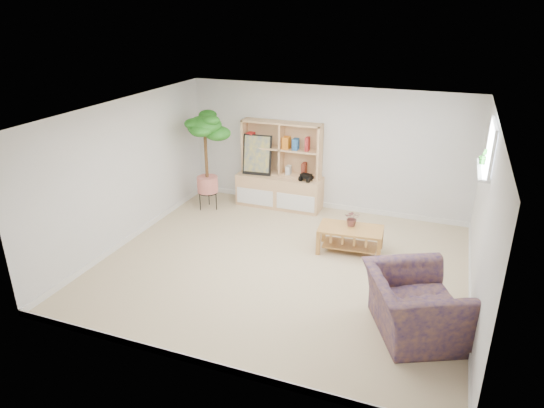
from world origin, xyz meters
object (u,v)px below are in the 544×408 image
(coffee_table, at_px, (350,240))
(armchair, at_px, (414,301))
(storage_unit, at_px, (280,166))
(floor_tree, at_px, (206,162))

(coffee_table, height_order, armchair, armchair)
(storage_unit, height_order, armchair, storage_unit)
(storage_unit, relative_size, coffee_table, 1.65)
(armchair, bearing_deg, storage_unit, 16.29)
(storage_unit, height_order, coffee_table, storage_unit)
(floor_tree, distance_m, armchair, 4.98)
(storage_unit, xyz_separation_m, floor_tree, (-1.28, -0.62, 0.12))
(storage_unit, distance_m, coffee_table, 2.35)
(storage_unit, relative_size, floor_tree, 0.88)
(armchair, bearing_deg, coffee_table, 7.04)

